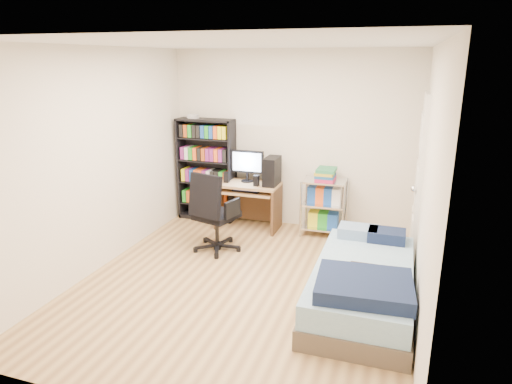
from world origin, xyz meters
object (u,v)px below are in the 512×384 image
(media_shelf, at_px, (206,169))
(bed, at_px, (363,284))
(office_chair, at_px, (215,226))
(computer_desk, at_px, (255,187))

(media_shelf, height_order, bed, media_shelf)
(office_chair, xyz_separation_m, bed, (1.92, -0.81, -0.09))
(bed, bearing_deg, office_chair, 157.25)
(office_chair, bearing_deg, bed, -7.44)
(media_shelf, distance_m, bed, 3.21)
(computer_desk, height_order, bed, computer_desk)
(bed, bearing_deg, computer_desk, 134.00)
(media_shelf, distance_m, computer_desk, 0.85)
(media_shelf, bearing_deg, computer_desk, -10.09)
(computer_desk, distance_m, office_chair, 1.02)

